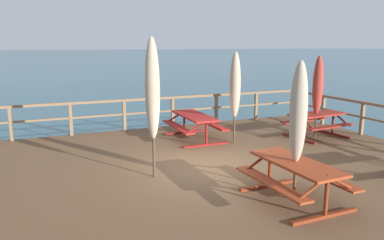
% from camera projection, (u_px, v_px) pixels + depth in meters
% --- Properties ---
extents(ground_plane, '(600.00, 600.00, 0.00)m').
position_uv_depth(ground_plane, '(203.00, 197.00, 9.37)').
color(ground_plane, '#2D5B6B').
extents(wooden_deck, '(12.52, 9.27, 0.82)m').
position_uv_depth(wooden_deck, '(203.00, 181.00, 9.29)').
color(wooden_deck, brown).
rests_on(wooden_deck, ground).
extents(railing_waterside_far, '(12.32, 0.10, 1.09)m').
position_uv_depth(railing_waterside_far, '(149.00, 108.00, 13.11)').
color(railing_waterside_far, brown).
rests_on(railing_waterside_far, wooden_deck).
extents(picnic_table_mid_right, '(1.93, 1.55, 0.78)m').
position_uv_depth(picnic_table_mid_right, '(317.00, 120.00, 11.95)').
color(picnic_table_mid_right, maroon).
rests_on(picnic_table_mid_right, wooden_deck).
extents(picnic_table_front_left, '(1.42, 2.13, 0.78)m').
position_uv_depth(picnic_table_front_left, '(195.00, 121.00, 11.67)').
color(picnic_table_front_left, maroon).
rests_on(picnic_table_front_left, wooden_deck).
extents(picnic_table_back_right, '(1.44, 1.98, 0.78)m').
position_uv_depth(picnic_table_back_right, '(296.00, 172.00, 7.02)').
color(picnic_table_back_right, '#993819').
rests_on(picnic_table_back_right, wooden_deck).
extents(patio_umbrella_tall_back_left, '(0.32, 0.32, 2.57)m').
position_uv_depth(patio_umbrella_tall_back_left, '(318.00, 86.00, 11.76)').
color(patio_umbrella_tall_back_left, '#4C3828').
rests_on(patio_umbrella_tall_back_left, wooden_deck).
extents(patio_umbrella_tall_front, '(0.32, 0.32, 2.70)m').
position_uv_depth(patio_umbrella_tall_front, '(235.00, 86.00, 11.06)').
color(patio_umbrella_tall_front, '#4C3828').
rests_on(patio_umbrella_tall_front, wooden_deck).
extents(patio_umbrella_short_front, '(0.32, 0.32, 2.63)m').
position_uv_depth(patio_umbrella_short_front, '(298.00, 113.00, 6.84)').
color(patio_umbrella_short_front, '#4C3828').
rests_on(patio_umbrella_short_front, wooden_deck).
extents(patio_umbrella_short_back, '(0.32, 0.32, 3.06)m').
position_uv_depth(patio_umbrella_short_back, '(152.00, 90.00, 8.05)').
color(patio_umbrella_short_back, '#4C3828').
rests_on(patio_umbrella_short_back, wooden_deck).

